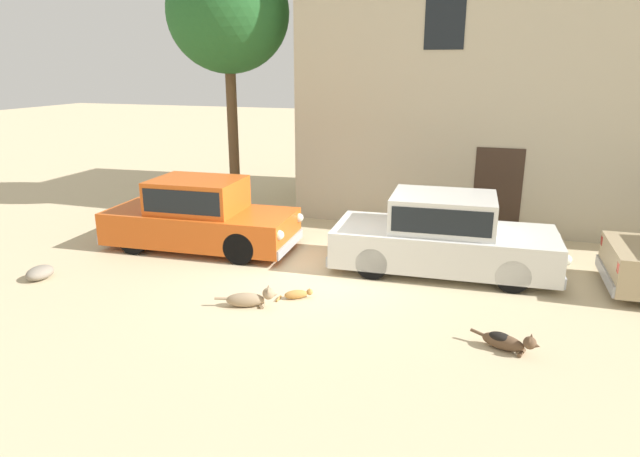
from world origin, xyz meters
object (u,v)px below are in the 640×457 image
Objects in this scene: parked_sedan_nearest at (200,215)px; stray_cat at (297,294)px; stray_dog_tan at (507,341)px; acacia_tree_left at (228,14)px; parked_sedan_second at (443,234)px; stray_dog_spotted at (251,298)px.

parked_sedan_nearest is 3.70m from stray_cat.
stray_dog_tan is 1.74× the size of stray_cat.
parked_sedan_nearest is 5.94m from acacia_tree_left.
acacia_tree_left is at bearing 147.67° from parked_sedan_second.
acacia_tree_left reaches higher than parked_sedan_nearest.
parked_sedan_second is at bearing 130.92° from stray_dog_tan.
parked_sedan_second is 4.61× the size of stray_dog_tan.
stray_dog_spotted is at bearing -164.81° from stray_dog_tan.
stray_cat is at bearing -174.38° from stray_dog_tan.
acacia_tree_left is (-6.30, 3.53, 4.50)m from parked_sedan_second.
stray_dog_tan is at bearing -26.21° from parked_sedan_nearest.
stray_cat is at bearing 22.08° from stray_dog_spotted.
parked_sedan_nearest is at bearing 115.31° from stray_cat.
parked_sedan_second is 8.51m from acacia_tree_left.
stray_dog_spotted is at bearing -139.11° from parked_sedan_second.
stray_dog_tan is at bearing -40.88° from acacia_tree_left.
parked_sedan_second is 3.23m from stray_cat.
stray_dog_spotted reaches higher than stray_cat.
stray_dog_spotted is at bearing -61.61° from acacia_tree_left.
parked_sedan_nearest is 0.97× the size of parked_sedan_second.
stray_dog_spotted is 8.81m from acacia_tree_left.
acacia_tree_left is (-4.06, 5.75, 5.17)m from stray_cat.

